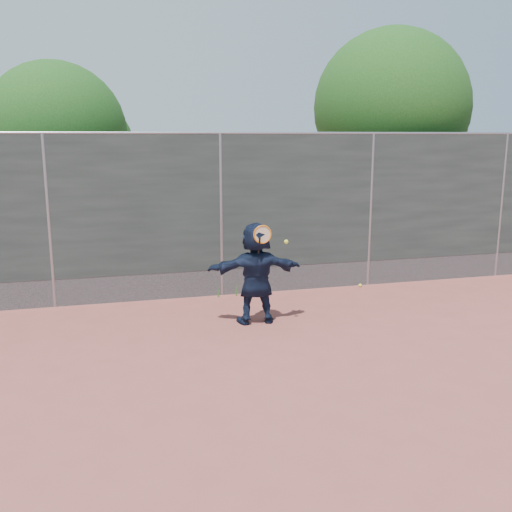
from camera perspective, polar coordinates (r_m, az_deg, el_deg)
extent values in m
plane|color=#9E4C42|center=(7.63, 1.91, -10.87)|extent=(80.00, 80.00, 0.00)
imported|color=#121B32|center=(9.06, 0.00, -1.69)|extent=(1.54, 0.56, 1.64)
sphere|color=yellow|center=(11.54, 10.38, -2.91)|extent=(0.07, 0.07, 0.07)
cube|color=#38423D|center=(10.50, -3.53, 5.33)|extent=(20.00, 0.04, 2.50)
cube|color=slate|center=(10.77, -3.43, -2.61)|extent=(20.00, 0.03, 0.50)
cylinder|color=gray|center=(10.43, -3.62, 12.17)|extent=(20.00, 0.05, 0.05)
cylinder|color=gray|center=(10.38, -20.00, 3.16)|extent=(0.06, 0.06, 3.00)
cylinder|color=gray|center=(10.53, -3.51, 3.98)|extent=(0.06, 0.06, 3.00)
cylinder|color=gray|center=(11.49, 11.36, 4.44)|extent=(0.06, 0.06, 3.00)
cylinder|color=gray|center=(13.09, 23.29, 4.60)|extent=(0.06, 0.06, 3.00)
torus|color=orange|center=(8.75, 0.65, 2.17)|extent=(0.29, 0.03, 0.29)
cylinder|color=beige|center=(8.75, 0.65, 2.17)|extent=(0.25, 0.01, 0.25)
cylinder|color=black|center=(8.79, 0.30, 0.90)|extent=(0.03, 0.13, 0.33)
sphere|color=yellow|center=(8.83, 3.04, 1.43)|extent=(0.07, 0.07, 0.07)
cylinder|color=#382314|center=(14.14, 12.91, 4.93)|extent=(0.28, 0.28, 2.60)
sphere|color=#23561C|center=(14.05, 13.36, 14.23)|extent=(3.60, 3.60, 3.60)
sphere|color=#23561C|center=(14.56, 15.47, 12.61)|extent=(2.52, 2.52, 2.52)
cylinder|color=#382314|center=(13.39, -18.80, 3.35)|extent=(0.28, 0.28, 2.20)
sphere|color=#23561C|center=(13.26, -19.37, 11.60)|extent=(3.00, 3.00, 3.00)
sphere|color=#23561C|center=(13.44, -16.63, 10.48)|extent=(2.10, 2.10, 2.10)
cone|color=#387226|center=(10.74, -1.98, -3.31)|extent=(0.03, 0.03, 0.26)
cone|color=#387226|center=(10.82, -0.46, -3.07)|extent=(0.03, 0.03, 0.30)
cone|color=#387226|center=(10.66, -3.80, -3.56)|extent=(0.03, 0.03, 0.22)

